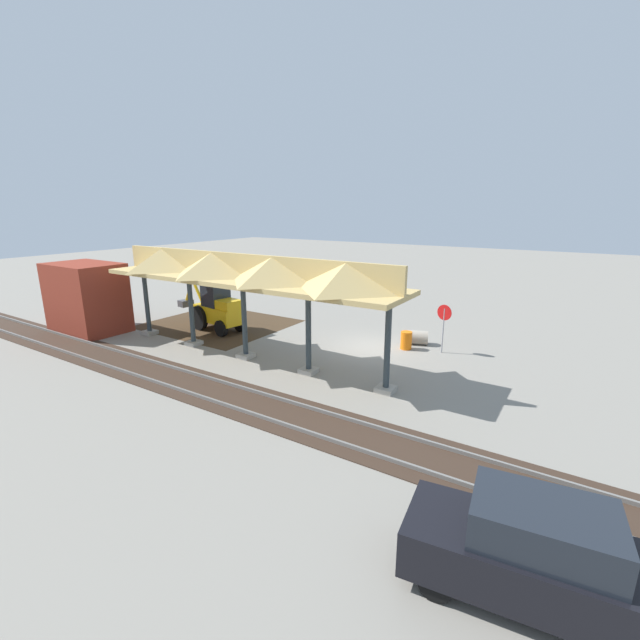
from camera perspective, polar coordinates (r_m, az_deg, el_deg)
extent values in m
plane|color=gray|center=(21.84, 6.65, -3.69)|extent=(120.00, 120.00, 0.00)
cube|color=#42301E|center=(26.79, -13.32, -0.50)|extent=(8.04, 7.00, 0.01)
cube|color=#9E998E|center=(16.89, 8.75, -9.10)|extent=(0.70, 0.70, 0.20)
cylinder|color=#2D383D|center=(16.28, 8.98, -3.61)|extent=(0.24, 0.24, 3.60)
cube|color=#9E998E|center=(18.48, -1.51, -6.76)|extent=(0.70, 0.70, 0.20)
cylinder|color=#2D383D|center=(17.93, -1.55, -1.70)|extent=(0.24, 0.24, 3.60)
cube|color=#9E998E|center=(20.59, -9.84, -4.69)|extent=(0.70, 0.70, 0.20)
cylinder|color=#2D383D|center=(20.09, -10.05, -0.11)|extent=(0.24, 0.24, 3.60)
cube|color=#9E998E|center=(23.06, -16.47, -2.96)|extent=(0.70, 0.70, 0.20)
cylinder|color=#2D383D|center=(22.62, -16.78, 1.15)|extent=(0.24, 0.24, 3.60)
cube|color=#9E998E|center=(25.79, -21.74, -1.54)|extent=(0.70, 0.70, 0.20)
cylinder|color=#2D383D|center=(25.40, -22.11, 2.14)|extent=(0.24, 0.24, 3.60)
cube|color=tan|center=(19.69, -10.30, 5.24)|extent=(15.55, 3.20, 0.20)
cube|color=tan|center=(19.60, -10.39, 7.11)|extent=(15.55, 0.20, 1.10)
pyramid|color=tan|center=(16.45, 3.60, 5.88)|extent=(3.23, 3.20, 1.10)
pyramid|color=tan|center=(18.43, -6.26, 6.79)|extent=(3.23, 3.20, 1.10)
pyramid|color=tan|center=(20.85, -14.04, 7.37)|extent=(3.23, 3.20, 1.10)
pyramid|color=tan|center=(23.57, -20.13, 7.72)|extent=(3.23, 3.20, 1.10)
cube|color=slate|center=(15.99, -5.20, -10.50)|extent=(60.00, 0.08, 0.15)
cube|color=slate|center=(15.00, -8.63, -12.40)|extent=(60.00, 0.08, 0.15)
cube|color=#38281E|center=(15.51, -6.85, -11.62)|extent=(60.00, 2.58, 0.03)
cylinder|color=gray|center=(21.51, 16.08, -1.40)|extent=(0.06, 0.06, 2.21)
cylinder|color=red|center=(21.28, 16.26, 0.96)|extent=(0.74, 0.23, 0.76)
cube|color=#EAB214|center=(25.20, -13.35, 0.81)|extent=(3.37, 1.79, 0.90)
cube|color=#1E262D|center=(25.12, -13.77, 3.43)|extent=(1.47, 1.36, 1.40)
cube|color=#EAB214|center=(24.23, -12.05, 2.03)|extent=(1.31, 1.26, 0.50)
cylinder|color=black|center=(26.43, -13.25, 0.85)|extent=(1.43, 0.52, 1.40)
cylinder|color=black|center=(25.67, -15.85, 0.27)|extent=(1.43, 0.52, 1.40)
cylinder|color=black|center=(24.85, -10.61, -0.48)|extent=(0.94, 0.44, 0.90)
cylinder|color=black|center=(24.11, -13.04, -1.09)|extent=(0.94, 0.44, 0.90)
cylinder|color=#EAB214|center=(26.66, -16.05, 3.82)|extent=(1.08, 0.35, 1.41)
cylinder|color=#EAB214|center=(27.47, -17.07, 3.70)|extent=(1.10, 0.33, 1.72)
cube|color=#47474C|center=(28.03, -17.46, 2.16)|extent=(0.72, 0.89, 0.40)
cone|color=#42301E|center=(28.13, -13.41, 0.21)|extent=(6.19, 6.19, 1.36)
cylinder|color=#9E9384|center=(22.73, 12.91, -2.28)|extent=(1.20, 1.02, 0.72)
cylinder|color=black|center=(22.73, 11.63, -2.21)|extent=(0.18, 0.45, 0.47)
cube|color=maroon|center=(27.54, -28.64, 2.63)|extent=(4.21, 2.79, 3.89)
cube|color=black|center=(9.50, 25.59, -26.97)|extent=(4.38, 2.24, 0.95)
cube|color=#1E232B|center=(9.00, 27.67, -23.03)|extent=(2.52, 1.81, 0.73)
cylinder|color=black|center=(9.30, 15.19, -30.94)|extent=(0.62, 0.27, 0.60)
cylinder|color=black|center=(10.39, 16.89, -25.34)|extent=(0.62, 0.27, 0.60)
cylinder|color=black|center=(10.54, 33.75, -26.80)|extent=(0.62, 0.27, 0.60)
cylinder|color=orange|center=(21.81, 11.42, -2.68)|extent=(0.56, 0.56, 0.90)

